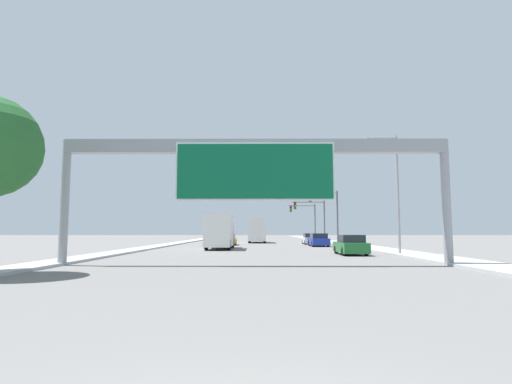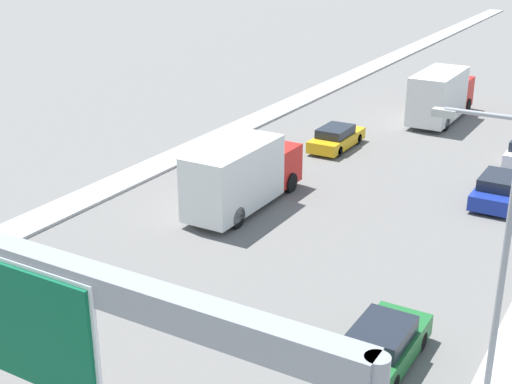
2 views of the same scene
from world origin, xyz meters
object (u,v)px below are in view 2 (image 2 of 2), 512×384
truck_box_secondary (441,95)px  car_far_right (499,189)px  car_near_left (383,345)px  truck_box_primary (242,175)px  street_lamp_right (495,247)px  car_mid_center (336,138)px

truck_box_secondary → car_far_right: bearing=-62.3°
car_near_left → truck_box_secondary: bearing=103.6°
car_far_right → truck_box_primary: bearing=-146.5°
car_far_right → truck_box_secondary: 15.09m
car_near_left → truck_box_primary: size_ratio=0.54×
street_lamp_right → truck_box_primary: bearing=144.9°
truck_box_secondary → car_mid_center: bearing=-110.5°
car_far_right → truck_box_secondary: truck_box_secondary is taller
car_near_left → street_lamp_right: street_lamp_right is taller
car_mid_center → truck_box_primary: truck_box_primary is taller
car_far_right → truck_box_secondary: (-7.00, 13.33, 1.07)m
car_mid_center → truck_box_primary: size_ratio=0.60×
truck_box_secondary → street_lamp_right: size_ratio=0.93×
street_lamp_right → car_far_right: bearing=100.6°
car_mid_center → truck_box_secondary: bearing=69.5°
car_far_right → truck_box_primary: (-10.50, -6.95, 0.99)m
car_near_left → car_far_right: 15.72m
car_near_left → street_lamp_right: (3.08, -0.77, 4.42)m
car_far_right → car_near_left: bearing=-90.0°
truck_box_primary → truck_box_secondary: (3.50, 20.28, 0.09)m
truck_box_primary → truck_box_secondary: truck_box_secondary is taller
car_far_right → street_lamp_right: (3.08, -16.49, 4.43)m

